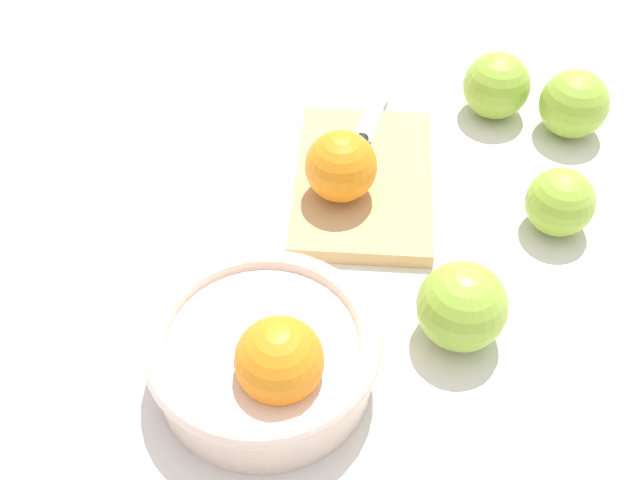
# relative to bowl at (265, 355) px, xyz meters

# --- Properties ---
(ground_plane) EXTENTS (2.40, 2.40, 0.00)m
(ground_plane) POSITION_rel_bowl_xyz_m (0.17, -0.14, -0.04)
(ground_plane) COLOR silver
(bowl) EXTENTS (0.20, 0.20, 0.11)m
(bowl) POSITION_rel_bowl_xyz_m (0.00, 0.00, 0.00)
(bowl) COLOR beige
(bowl) RESTS_ON ground_plane
(cutting_board) EXTENTS (0.24, 0.17, 0.02)m
(cutting_board) POSITION_rel_bowl_xyz_m (0.26, -0.05, -0.03)
(cutting_board) COLOR tan
(cutting_board) RESTS_ON ground_plane
(orange_on_board) EXTENTS (0.08, 0.08, 0.08)m
(orange_on_board) POSITION_rel_bowl_xyz_m (0.23, -0.03, 0.01)
(orange_on_board) COLOR orange
(orange_on_board) RESTS_ON cutting_board
(knife) EXTENTS (0.16, 0.03, 0.01)m
(knife) POSITION_rel_bowl_xyz_m (0.33, -0.05, -0.02)
(knife) COLOR silver
(knife) RESTS_ON cutting_board
(apple_front_right) EXTENTS (0.07, 0.07, 0.07)m
(apple_front_right) POSITION_rel_bowl_xyz_m (0.23, -0.26, -0.00)
(apple_front_right) COLOR #8EB738
(apple_front_right) RESTS_ON ground_plane
(apple_mid_left) EXTENTS (0.08, 0.08, 0.08)m
(apple_mid_left) POSITION_rel_bowl_xyz_m (0.08, -0.16, 0.00)
(apple_mid_left) COLOR #8EB738
(apple_mid_left) RESTS_ON ground_plane
(apple_front_right_2) EXTENTS (0.08, 0.08, 0.08)m
(apple_front_right_2) POSITION_rel_bowl_xyz_m (0.40, -0.28, -0.00)
(apple_front_right_2) COLOR #8EB738
(apple_front_right_2) RESTS_ON ground_plane
(apple_front_right_3) EXTENTS (0.08, 0.08, 0.08)m
(apple_front_right_3) POSITION_rel_bowl_xyz_m (0.42, -0.19, -0.00)
(apple_front_right_3) COLOR #8EB738
(apple_front_right_3) RESTS_ON ground_plane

